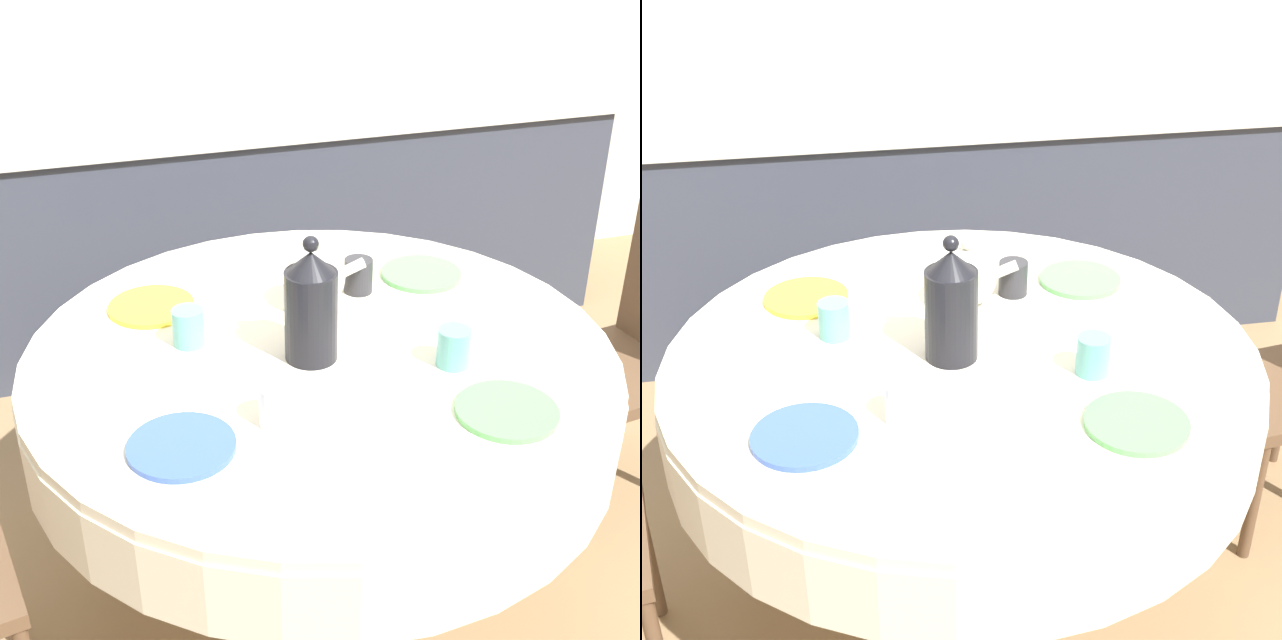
# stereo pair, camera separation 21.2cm
# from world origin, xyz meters

# --- Properties ---
(ground_plane) EXTENTS (12.00, 12.00, 0.00)m
(ground_plane) POSITION_xyz_m (0.00, 0.00, 0.00)
(ground_plane) COLOR #8E704C
(kitchen_counter) EXTENTS (3.24, 0.64, 0.91)m
(kitchen_counter) POSITION_xyz_m (0.00, 1.52, 0.46)
(kitchen_counter) COLOR #383D4C
(kitchen_counter) RESTS_ON ground_plane
(dining_table) EXTENTS (1.45, 1.45, 0.76)m
(dining_table) POSITION_xyz_m (0.00, 0.00, 0.64)
(dining_table) COLOR tan
(dining_table) RESTS_ON ground_plane
(plate_near_left) EXTENTS (0.23, 0.23, 0.01)m
(plate_near_left) POSITION_xyz_m (-0.39, -0.30, 0.77)
(plate_near_left) COLOR #3856AD
(plate_near_left) RESTS_ON dining_table
(cup_near_left) EXTENTS (0.08, 0.08, 0.09)m
(cup_near_left) POSITION_xyz_m (-0.18, -0.27, 0.81)
(cup_near_left) COLOR white
(cup_near_left) RESTS_ON dining_table
(plate_near_right) EXTENTS (0.23, 0.23, 0.01)m
(plate_near_right) POSITION_xyz_m (0.31, -0.38, 0.77)
(plate_near_right) COLOR #5BA85B
(plate_near_right) RESTS_ON dining_table
(cup_near_right) EXTENTS (0.08, 0.08, 0.09)m
(cup_near_right) POSITION_xyz_m (0.28, -0.16, 0.81)
(cup_near_right) COLOR #5BA39E
(cup_near_right) RESTS_ON dining_table
(plate_far_left) EXTENTS (0.23, 0.23, 0.01)m
(plate_far_left) POSITION_xyz_m (-0.36, 0.32, 0.77)
(plate_far_left) COLOR yellow
(plate_far_left) RESTS_ON dining_table
(cup_far_left) EXTENTS (0.08, 0.08, 0.09)m
(cup_far_left) POSITION_xyz_m (-0.30, 0.12, 0.81)
(cup_far_left) COLOR #5BA39E
(cup_far_left) RESTS_ON dining_table
(plate_far_right) EXTENTS (0.23, 0.23, 0.01)m
(plate_far_right) POSITION_xyz_m (0.39, 0.29, 0.77)
(plate_far_right) COLOR #5BA85B
(plate_far_right) RESTS_ON dining_table
(cup_far_right) EXTENTS (0.08, 0.08, 0.09)m
(cup_far_right) POSITION_xyz_m (0.19, 0.26, 0.81)
(cup_far_right) COLOR #28282D
(cup_far_right) RESTS_ON dining_table
(coffee_carafe) EXTENTS (0.13, 0.13, 0.32)m
(coffee_carafe) POSITION_xyz_m (-0.03, -0.03, 0.90)
(coffee_carafe) COLOR black
(coffee_carafe) RESTS_ON dining_table
(teapot) EXTENTS (0.22, 0.16, 0.20)m
(teapot) POSITION_xyz_m (0.05, 0.20, 0.85)
(teapot) COLOR silver
(teapot) RESTS_ON dining_table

